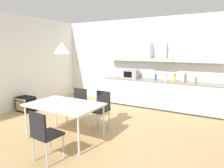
# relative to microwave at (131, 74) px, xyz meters

# --- Properties ---
(ground_plane) EXTENTS (8.67, 8.67, 0.02)m
(ground_plane) POSITION_rel_microwave_xyz_m (0.12, -2.56, -1.04)
(ground_plane) COLOR tan
(wall_back) EXTENTS (6.93, 0.10, 2.86)m
(wall_back) POSITION_rel_microwave_xyz_m (0.12, 0.38, 0.40)
(wall_back) COLOR white
(wall_back) RESTS_ON ground_plane
(wall_left) EXTENTS (0.10, 6.93, 2.86)m
(wall_left) POSITION_rel_microwave_xyz_m (-2.82, -2.56, 0.40)
(wall_left) COLOR white
(wall_left) RESTS_ON ground_plane
(kitchen_counter) EXTENTS (3.72, 0.68, 0.89)m
(kitchen_counter) POSITION_rel_microwave_xyz_m (1.01, 0.00, -0.58)
(kitchen_counter) COLOR #333333
(kitchen_counter) RESTS_ON ground_plane
(backsplash_tile) EXTENTS (3.70, 0.02, 0.51)m
(backsplash_tile) POSITION_rel_microwave_xyz_m (1.01, 0.31, 0.11)
(backsplash_tile) COLOR silver
(backsplash_tile) RESTS_ON kitchen_counter
(upper_wall_cabinets) EXTENTS (3.70, 0.40, 0.57)m
(upper_wall_cabinets) POSITION_rel_microwave_xyz_m (1.01, 0.16, 0.72)
(upper_wall_cabinets) COLOR silver
(microwave) EXTENTS (0.48, 0.35, 0.28)m
(microwave) POSITION_rel_microwave_xyz_m (0.00, 0.00, 0.00)
(microwave) COLOR #ADADB2
(microwave) RESTS_ON kitchen_counter
(bottle_brown) EXTENTS (0.08, 0.08, 0.25)m
(bottle_brown) POSITION_rel_microwave_xyz_m (1.74, 0.00, -0.03)
(bottle_brown) COLOR brown
(bottle_brown) RESTS_ON kitchen_counter
(bottle_blue) EXTENTS (0.07, 0.07, 0.21)m
(bottle_blue) POSITION_rel_microwave_xyz_m (0.86, -0.04, -0.05)
(bottle_blue) COLOR blue
(bottle_blue) RESTS_ON kitchen_counter
(bottle_yellow) EXTENTS (0.08, 0.08, 0.22)m
(bottle_yellow) POSITION_rel_microwave_xyz_m (1.43, 0.06, -0.05)
(bottle_yellow) COLOR yellow
(bottle_yellow) RESTS_ON kitchen_counter
(bottle_green) EXTENTS (0.06, 0.06, 0.18)m
(bottle_green) POSITION_rel_microwave_xyz_m (2.04, -0.01, -0.06)
(bottle_green) COLOR green
(bottle_green) RESTS_ON kitchen_counter
(bottle_white) EXTENTS (0.07, 0.07, 0.20)m
(bottle_white) POSITION_rel_microwave_xyz_m (1.19, -0.02, -0.05)
(bottle_white) COLOR white
(bottle_white) RESTS_ON kitchen_counter
(dining_table) EXTENTS (1.50, 0.95, 0.74)m
(dining_table) POSITION_rel_microwave_xyz_m (-0.09, -3.13, -0.33)
(dining_table) COLOR silver
(dining_table) RESTS_ON ground_plane
(chair_far_left) EXTENTS (0.41, 0.41, 0.87)m
(chair_far_left) POSITION_rel_microwave_xyz_m (-0.43, -2.28, -0.50)
(chair_far_left) COLOR black
(chair_far_left) RESTS_ON ground_plane
(chair_near_right) EXTENTS (0.43, 0.43, 0.87)m
(chair_near_right) POSITION_rel_microwave_xyz_m (0.24, -3.99, -0.50)
(chair_near_right) COLOR black
(chair_near_right) RESTS_ON ground_plane
(chair_far_right) EXTENTS (0.43, 0.43, 0.87)m
(chair_far_right) POSITION_rel_microwave_xyz_m (0.25, -2.28, -0.50)
(chair_far_right) COLOR black
(chair_far_right) RESTS_ON ground_plane
(guitar_amp) EXTENTS (0.52, 0.37, 0.44)m
(guitar_amp) POSITION_rel_microwave_xyz_m (-2.42, -2.30, -0.81)
(guitar_amp) COLOR black
(guitar_amp) RESTS_ON ground_plane
(pendant_lamp) EXTENTS (0.32, 0.32, 0.22)m
(pendant_lamp) POSITION_rel_microwave_xyz_m (-0.09, -3.13, 0.84)
(pendant_lamp) COLOR silver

